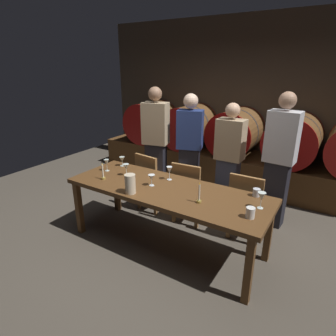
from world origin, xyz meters
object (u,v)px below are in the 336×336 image
(pitcher, at_px, (130,184))
(chair_center, at_px, (188,190))
(candle_right, at_px, (199,197))
(wine_glass_right, at_px, (169,170))
(guest_center_right, at_px, (229,159))
(wine_barrel_right, at_px, (293,139))
(wine_glass_far_left, at_px, (107,163))
(guest_far_left, at_px, (156,144))
(wine_glass_center_left, at_px, (126,167))
(wine_glass_left, at_px, (122,159))
(wine_barrel_left, at_px, (190,126))
(guest_center_left, at_px, (190,148))
(wine_barrel_center, at_px, (236,132))
(wine_glass_far_right, at_px, (262,197))
(cup_right, at_px, (250,213))
(cup_left, at_px, (256,192))
(chair_left, at_px, (151,179))
(chair_right, at_px, (247,203))
(wine_glass_center_right, at_px, (152,178))
(candle_left, at_px, (103,175))
(guest_far_right, at_px, (279,161))
(wine_barrel_far_left, at_px, (152,122))
(dining_table, at_px, (166,194))

(pitcher, bearing_deg, chair_center, 76.41)
(candle_right, xyz_separation_m, wine_glass_right, (-0.57, 0.35, 0.06))
(guest_center_right, bearing_deg, wine_barrel_right, -118.61)
(wine_glass_far_left, bearing_deg, wine_barrel_right, 50.39)
(guest_far_left, relative_size, wine_glass_center_left, 11.52)
(wine_barrel_right, xyz_separation_m, candle_right, (-0.46, -2.46, -0.12))
(wine_glass_left, height_order, wine_glass_right, wine_glass_right)
(wine_barrel_left, xyz_separation_m, pitcher, (0.69, -2.65, -0.08))
(wine_barrel_left, bearing_deg, candle_right, -60.02)
(guest_far_left, distance_m, guest_center_left, 0.53)
(wine_barrel_center, bearing_deg, guest_center_right, -74.48)
(wine_barrel_left, xyz_separation_m, wine_glass_far_right, (1.98, -2.25, -0.06))
(chair_center, xyz_separation_m, cup_right, (1.04, -0.76, 0.32))
(guest_center_left, height_order, cup_left, guest_center_left)
(guest_center_left, xyz_separation_m, guest_center_right, (0.67, -0.07, -0.05))
(chair_left, relative_size, wine_glass_left, 6.63)
(chair_center, distance_m, chair_right, 0.79)
(pitcher, distance_m, cup_left, 1.36)
(wine_glass_right, bearing_deg, wine_barrel_left, 111.86)
(candle_right, height_order, wine_glass_center_right, candle_right)
(candle_left, height_order, wine_glass_center_left, candle_left)
(chair_center, distance_m, guest_far_right, 1.23)
(wine_glass_far_left, xyz_separation_m, cup_left, (1.88, 0.29, -0.07))
(guest_center_right, bearing_deg, wine_barrel_left, -41.94)
(candle_left, distance_m, wine_glass_center_left, 0.30)
(wine_barrel_far_left, xyz_separation_m, wine_barrel_right, (2.79, 0.00, 0.00))
(wine_barrel_left, height_order, pitcher, wine_barrel_left)
(wine_barrel_far_left, height_order, cup_right, wine_barrel_far_left)
(wine_glass_right, bearing_deg, wine_glass_far_right, -7.07)
(guest_far_right, xyz_separation_m, cup_right, (0.04, -1.34, -0.11))
(wine_barrel_center, xyz_separation_m, wine_glass_right, (-0.08, -2.11, -0.06))
(wine_glass_center_right, bearing_deg, wine_glass_left, 155.69)
(guest_far_left, distance_m, guest_far_right, 1.81)
(pitcher, bearing_deg, candle_left, 166.58)
(chair_left, height_order, pitcher, pitcher)
(chair_left, bearing_deg, wine_glass_far_right, 169.79)
(wine_barrel_right, relative_size, wine_glass_far_left, 5.74)
(wine_barrel_right, relative_size, wine_glass_left, 6.83)
(guest_far_left, bearing_deg, guest_center_left, -166.03)
(chair_right, relative_size, guest_far_right, 0.49)
(pitcher, distance_m, wine_glass_center_right, 0.30)
(guest_far_right, relative_size, wine_glass_far_left, 11.29)
(wine_barrel_left, height_order, wine_glass_center_right, wine_barrel_left)
(candle_left, distance_m, candle_right, 1.27)
(candle_left, height_order, candle_right, candle_right)
(cup_right, bearing_deg, guest_far_left, 147.72)
(guest_center_left, relative_size, cup_right, 16.30)
(wine_barrel_far_left, distance_m, candle_left, 2.74)
(wine_barrel_right, distance_m, dining_table, 2.53)
(dining_table, bearing_deg, wine_barrel_left, 112.04)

